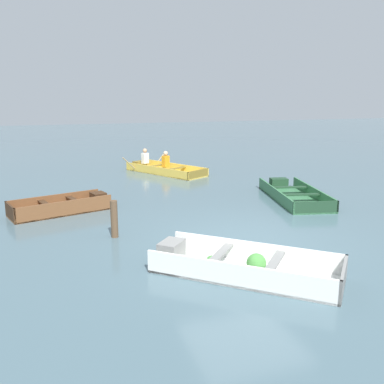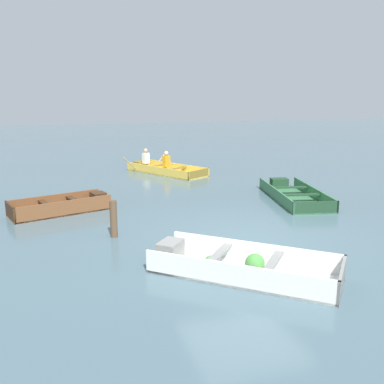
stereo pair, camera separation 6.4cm
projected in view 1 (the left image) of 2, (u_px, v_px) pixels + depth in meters
The scene contains 6 objects.
ground_plane at pixel (245, 240), 9.31m from camera, with size 80.00×80.00×0.00m, color #47606B.
dinghy_white_foreground at pixel (238, 265), 7.54m from camera, with size 3.24×3.05×0.41m.
skiff_green_near_moored at pixel (292, 194), 13.07m from camera, with size 1.93×3.59×0.35m.
skiff_wooden_brown_mid_moored at pixel (65, 206), 11.51m from camera, with size 2.72×1.64×0.41m.
rowboat_yellow_with_crew at pixel (162, 168), 17.40m from camera, with size 3.06×3.66×0.89m.
mooring_post at pixel (114, 219), 9.41m from camera, with size 0.16×0.16×0.83m, color brown.
Camera 1 is at (-3.86, -8.04, 3.09)m, focal length 40.00 mm.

